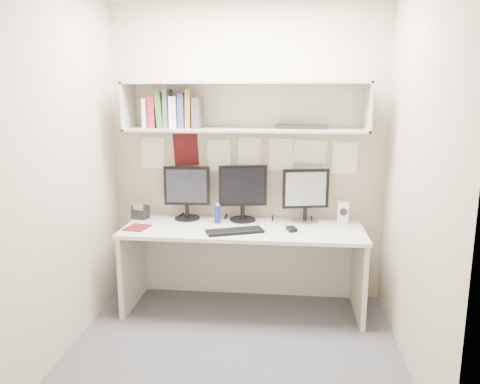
# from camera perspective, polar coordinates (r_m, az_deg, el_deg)

# --- Properties ---
(floor) EXTENTS (2.40, 2.00, 0.01)m
(floor) POSITION_cam_1_polar(r_m,az_deg,el_deg) (3.61, -0.69, -18.42)
(floor) COLOR #444449
(floor) RESTS_ON ground
(wall_back) EXTENTS (2.40, 0.02, 2.60)m
(wall_back) POSITION_cam_1_polar(r_m,az_deg,el_deg) (4.15, 0.87, 4.64)
(wall_back) COLOR tan
(wall_back) RESTS_ON ground
(wall_front) EXTENTS (2.40, 0.02, 2.60)m
(wall_front) POSITION_cam_1_polar(r_m,az_deg,el_deg) (2.19, -3.81, -1.89)
(wall_front) COLOR tan
(wall_front) RESTS_ON ground
(wall_left) EXTENTS (0.02, 2.00, 2.60)m
(wall_left) POSITION_cam_1_polar(r_m,az_deg,el_deg) (3.51, -20.61, 2.57)
(wall_left) COLOR tan
(wall_left) RESTS_ON ground
(wall_right) EXTENTS (0.02, 2.00, 2.60)m
(wall_right) POSITION_cam_1_polar(r_m,az_deg,el_deg) (3.25, 20.77, 1.87)
(wall_right) COLOR tan
(wall_right) RESTS_ON ground
(desk) EXTENTS (2.00, 0.70, 0.73)m
(desk) POSITION_cam_1_polar(r_m,az_deg,el_deg) (4.04, 0.38, -9.27)
(desk) COLOR beige
(desk) RESTS_ON floor
(overhead_hutch) EXTENTS (2.00, 0.38, 0.40)m
(overhead_hutch) POSITION_cam_1_polar(r_m,az_deg,el_deg) (3.98, 0.71, 10.40)
(overhead_hutch) COLOR beige
(overhead_hutch) RESTS_ON wall_back
(pinned_papers) EXTENTS (1.92, 0.01, 0.48)m
(pinned_papers) POSITION_cam_1_polar(r_m,az_deg,el_deg) (4.15, 0.87, 3.94)
(pinned_papers) COLOR white
(pinned_papers) RESTS_ON wall_back
(monitor_left) EXTENTS (0.41, 0.22, 0.47)m
(monitor_left) POSITION_cam_1_polar(r_m,az_deg,el_deg) (4.15, -6.49, 0.18)
(monitor_left) COLOR black
(monitor_left) RESTS_ON desk
(monitor_center) EXTENTS (0.42, 0.23, 0.49)m
(monitor_center) POSITION_cam_1_polar(r_m,az_deg,el_deg) (4.07, 0.34, 0.14)
(monitor_center) COLOR black
(monitor_center) RESTS_ON desk
(monitor_right) EXTENTS (0.40, 0.22, 0.47)m
(monitor_right) POSITION_cam_1_polar(r_m,az_deg,el_deg) (4.06, 8.01, -0.17)
(monitor_right) COLOR #A5A5AA
(monitor_right) RESTS_ON desk
(keyboard) EXTENTS (0.48, 0.31, 0.02)m
(keyboard) POSITION_cam_1_polar(r_m,az_deg,el_deg) (3.77, -0.63, -4.80)
(keyboard) COLOR black
(keyboard) RESTS_ON desk
(mouse) EXTENTS (0.10, 0.12, 0.03)m
(mouse) POSITION_cam_1_polar(r_m,az_deg,el_deg) (3.83, 6.31, -4.52)
(mouse) COLOR black
(mouse) RESTS_ON desk
(speaker) EXTENTS (0.10, 0.11, 0.19)m
(speaker) POSITION_cam_1_polar(r_m,az_deg,el_deg) (4.11, 12.42, -2.48)
(speaker) COLOR silver
(speaker) RESTS_ON desk
(blue_bottle) EXTENTS (0.05, 0.05, 0.17)m
(blue_bottle) POSITION_cam_1_polar(r_m,az_deg,el_deg) (4.03, -2.75, -2.69)
(blue_bottle) COLOR navy
(blue_bottle) RESTS_ON desk
(maroon_notebook) EXTENTS (0.21, 0.23, 0.01)m
(maroon_notebook) POSITION_cam_1_polar(r_m,az_deg,el_deg) (3.98, -12.41, -4.26)
(maroon_notebook) COLOR #5D0F16
(maroon_notebook) RESTS_ON desk
(desk_phone) EXTENTS (0.15, 0.14, 0.16)m
(desk_phone) POSITION_cam_1_polar(r_m,az_deg,el_deg) (4.26, -12.05, -2.39)
(desk_phone) COLOR black
(desk_phone) RESTS_ON desk
(book_stack) EXTENTS (0.48, 0.20, 0.32)m
(book_stack) POSITION_cam_1_polar(r_m,az_deg,el_deg) (4.02, -8.13, 9.74)
(book_stack) COLOR white
(book_stack) RESTS_ON overhead_hutch
(hutch_tray) EXTENTS (0.45, 0.20, 0.03)m
(hutch_tray) POSITION_cam_1_polar(r_m,az_deg,el_deg) (3.94, 7.59, 7.89)
(hutch_tray) COLOR black
(hutch_tray) RESTS_ON overhead_hutch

